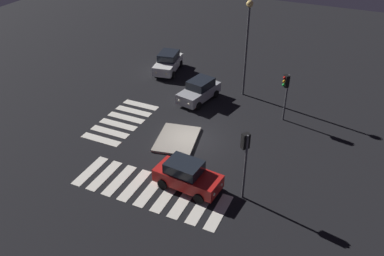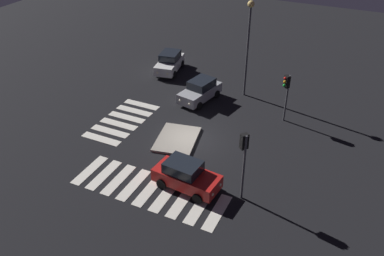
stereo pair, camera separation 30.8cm
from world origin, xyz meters
name	(u,v)px [view 1 (the left image)]	position (x,y,z in m)	size (l,w,h in m)	color
ground_plane	(192,139)	(0.00, 0.00, 0.00)	(80.00, 80.00, 0.00)	black
traffic_island	(177,139)	(0.58, -0.96, 0.09)	(4.27, 3.52, 0.18)	gray
car_silver	(199,91)	(-5.80, -1.98, 0.91)	(4.50, 2.65, 1.86)	#9EA0A5
car_white	(168,62)	(-9.99, -7.20, 0.93)	(4.54, 2.60, 1.89)	silver
car_red	(187,176)	(4.96, 1.94, 0.91)	(2.30, 4.37, 1.85)	red
traffic_light_west	(286,87)	(-5.50, 5.35, 2.99)	(0.54, 0.54, 3.94)	#47474C
traffic_light_north	(245,150)	(4.33, 5.33, 3.45)	(0.54, 0.53, 4.56)	#47474C
street_lamp	(248,34)	(-8.38, 1.15, 5.61)	(0.56, 0.56, 8.32)	#47474C
crosswalk_near	(122,121)	(0.00, -6.14, 0.01)	(6.45, 3.20, 0.02)	silver
crosswalk_side	(150,190)	(6.24, 0.00, 0.01)	(3.20, 9.90, 0.02)	silver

